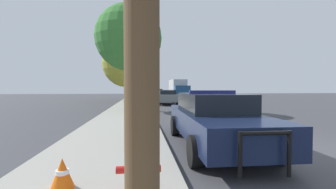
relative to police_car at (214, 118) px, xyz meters
The scene contains 12 objects.
ground_plane 2.51m from the police_car, 17.72° to the right, with size 110.00×110.00×0.00m, color #3D3D42.
sidewalk_left 3.00m from the police_car, 165.60° to the right, with size 3.00×110.00×0.13m.
police_car is the anchor object (origin of this frame).
fire_hydrant 3.59m from the police_car, 125.05° to the right, with size 0.61×0.27×0.78m.
traffic_light 23.91m from the police_car, 95.47° to the left, with size 3.12×0.35×5.67m.
car_background_distant 34.40m from the police_car, 88.29° to the left, with size 2.18×4.43×1.39m.
car_background_midblock 15.47m from the police_car, 88.40° to the left, with size 1.91×4.31×1.40m.
box_truck 31.56m from the police_car, 82.31° to the left, with size 2.56×7.82×2.95m.
tree_sidewalk_mid 21.28m from the police_car, 100.19° to the left, with size 5.53×5.53×7.08m.
tree_sidewalk_near 11.43m from the police_car, 105.79° to the left, with size 4.70×4.70×7.39m.
tree_sidewalk_far 28.19m from the police_car, 94.16° to the left, with size 4.42×4.42×6.87m.
traffic_cone 4.12m from the police_car, 140.92° to the right, with size 0.35×0.35×0.45m.
Camera 1 is at (-4.29, -5.30, 1.63)m, focal length 24.00 mm.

